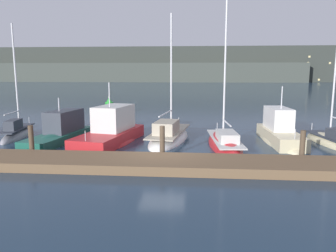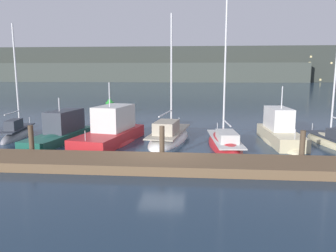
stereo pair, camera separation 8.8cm
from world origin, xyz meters
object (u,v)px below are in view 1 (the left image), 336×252
Objects in this scene: sailboat_berth_6 at (225,145)px; motorboat_berth_7 at (280,136)px; motorboat_berth_4 at (111,135)px; sailboat_berth_8 at (334,143)px; sailboat_berth_2 at (17,135)px; sailboat_berth_5 at (169,138)px; channel_buoy at (109,108)px; motorboat_berth_3 at (61,137)px.

sailboat_berth_6 reaches higher than motorboat_berth_7.
sailboat_berth_8 is (14.66, 0.48, -0.37)m from motorboat_berth_4.
motorboat_berth_7 is at bearing -0.35° from sailboat_berth_2.
sailboat_berth_8 is at bearing -3.41° from sailboat_berth_5.
sailboat_berth_2 is 1.01× the size of sailboat_berth_8.
motorboat_berth_4 is at bearing -174.71° from motorboat_berth_7.
sailboat_berth_8 is at bearing -1.78° from sailboat_berth_2.
sailboat_berth_5 is at bearing 156.15° from sailboat_berth_6.
sailboat_berth_6 is at bearing -3.81° from motorboat_berth_4.
sailboat_berth_5 is 10.85m from sailboat_berth_8.
channel_buoy is (-15.16, 13.21, 0.33)m from motorboat_berth_7.
sailboat_berth_2 is at bearing 173.55° from sailboat_berth_6.
sailboat_berth_2 is at bearing 178.22° from sailboat_berth_8.
motorboat_berth_3 is at bearing -172.51° from sailboat_berth_5.
sailboat_berth_2 is 1.28× the size of motorboat_berth_7.
motorboat_berth_7 reaches higher than channel_buoy.
sailboat_berth_5 is 7.49m from motorboat_berth_7.
sailboat_berth_6 is 18.64m from channel_buoy.
sailboat_berth_5 reaches higher than sailboat_berth_2.
sailboat_berth_5 reaches higher than channel_buoy.
sailboat_berth_5 reaches higher than motorboat_berth_3.
sailboat_berth_2 is 1.11× the size of motorboat_berth_4.
sailboat_berth_8 reaches higher than motorboat_berth_3.
channel_buoy is at bearing 143.34° from sailboat_berth_8.
channel_buoy is at bearing 138.94° from motorboat_berth_7.
sailboat_berth_8 is at bearing 7.85° from sailboat_berth_6.
sailboat_berth_2 is 18.50m from motorboat_berth_7.
sailboat_berth_5 is (3.83, 1.13, -0.32)m from motorboat_berth_4.
sailboat_berth_8 is at bearing 1.89° from motorboat_berth_4.
sailboat_berth_6 is 1.61× the size of motorboat_berth_7.
sailboat_berth_5 is (11.02, -0.03, -0.03)m from sailboat_berth_2.
motorboat_berth_7 is at bearing 170.43° from sailboat_berth_8.
sailboat_berth_8 is (7.14, 0.98, 0.01)m from sailboat_berth_6.
motorboat_berth_3 is 18.20m from sailboat_berth_8.
sailboat_berth_8 reaches higher than channel_buoy.
sailboat_berth_2 is 0.94× the size of sailboat_berth_5.
motorboat_berth_4 reaches higher than channel_buoy.
motorboat_berth_4 is 7.54m from sailboat_berth_6.
sailboat_berth_2 is at bearing 179.65° from motorboat_berth_7.
sailboat_berth_5 reaches higher than motorboat_berth_7.
motorboat_berth_7 reaches higher than motorboat_berth_3.
sailboat_berth_8 reaches higher than motorboat_berth_7.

